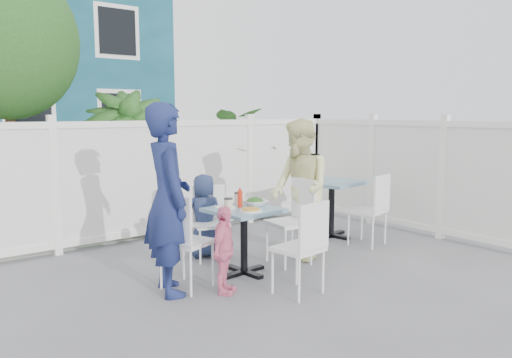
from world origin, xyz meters
TOP-DOWN VIEW (x-y plane):
  - ground at (0.00, 0.00)m, footprint 80.00×80.00m
  - near_sidewalk at (0.00, 3.80)m, footprint 24.00×2.60m
  - street at (0.00, 7.50)m, footprint 24.00×5.00m
  - far_sidewalk at (0.00, 10.60)m, footprint 24.00×1.60m
  - fence_back at (0.10, 2.40)m, footprint 5.86×0.08m
  - fence_right at (3.00, 0.60)m, footprint 0.08×3.66m
  - tree at (-1.60, 3.30)m, footprint 1.80×1.62m
  - potted_shrub_a at (-0.16, 3.10)m, footprint 1.47×1.47m
  - potted_shrub_b at (1.75, 3.00)m, footprint 1.96×2.05m
  - main_table at (0.00, 0.44)m, footprint 0.73×0.73m
  - spare_table at (1.90, 0.98)m, footprint 0.85×0.85m
  - chair_left at (-0.77, 0.41)m, footprint 0.54×0.55m
  - chair_right at (0.71, 0.42)m, footprint 0.47×0.48m
  - chair_back at (0.04, 1.16)m, footprint 0.50×0.49m
  - chair_near at (0.07, -0.42)m, footprint 0.45×0.44m
  - chair_spare at (1.98, 0.33)m, footprint 0.50×0.49m
  - man at (-0.89, 0.44)m, footprint 0.57×0.74m
  - woman at (0.86, 0.51)m, footprint 0.85×0.96m
  - boy at (0.01, 1.25)m, footprint 0.55×0.43m
  - toddler at (-0.49, 0.09)m, footprint 0.52×0.47m
  - plate_main at (-0.04, 0.27)m, footprint 0.24×0.24m
  - plate_side at (-0.15, 0.56)m, footprint 0.22×0.22m
  - salad_bowl at (0.18, 0.49)m, footprint 0.25×0.25m
  - coffee_cup_a at (-0.23, 0.39)m, footprint 0.09×0.09m
  - coffee_cup_b at (0.07, 0.64)m, footprint 0.09×0.09m
  - ketchup_bottle at (0.01, 0.52)m, footprint 0.05×0.05m
  - salt_shaker at (-0.06, 0.67)m, footprint 0.03×0.03m
  - pepper_shaker at (-0.04, 0.72)m, footprint 0.03×0.03m

SIDE VIEW (x-z plane):
  - ground at x=0.00m, z-range 0.00..0.00m
  - street at x=0.00m, z-range 0.00..0.01m
  - near_sidewalk at x=0.00m, z-range 0.00..0.01m
  - far_sidewalk at x=0.00m, z-range 0.00..0.01m
  - toddler at x=-0.49m, z-range 0.00..0.84m
  - boy at x=0.01m, z-range 0.00..0.99m
  - chair_back at x=0.04m, z-range 0.07..0.93m
  - chair_near at x=0.07m, z-range 0.07..0.97m
  - chair_spare at x=1.98m, z-range 0.08..1.00m
  - chair_left at x=-0.77m, z-range 0.08..1.02m
  - main_table at x=0.00m, z-range 0.19..0.90m
  - chair_right at x=0.71m, z-range 0.08..1.04m
  - spare_table at x=1.90m, z-range 0.21..0.99m
  - plate_side at x=-0.15m, z-range 0.71..0.72m
  - plate_main at x=-0.04m, z-range 0.71..0.72m
  - salad_bowl at x=0.18m, z-range 0.71..0.77m
  - salt_shaker at x=-0.06m, z-range 0.71..0.78m
  - pepper_shaker at x=-0.04m, z-range 0.71..0.78m
  - coffee_cup_b at x=0.07m, z-range 0.71..0.84m
  - coffee_cup_a at x=-0.23m, z-range 0.71..0.84m
  - fence_right at x=3.00m, z-range -0.02..1.58m
  - fence_back at x=0.10m, z-range -0.02..1.58m
  - ketchup_bottle at x=0.01m, z-range 0.71..0.88m
  - woman at x=0.86m, z-range 0.00..1.64m
  - potted_shrub_b at x=1.75m, z-range 0.00..1.77m
  - man at x=-0.89m, z-range 0.00..1.80m
  - potted_shrub_a at x=-0.16m, z-range 0.00..2.04m
  - tree at x=-1.60m, z-range 0.80..4.39m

